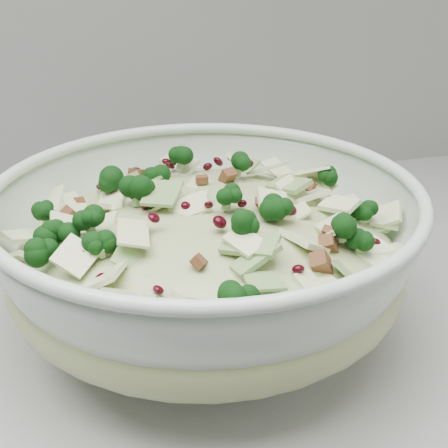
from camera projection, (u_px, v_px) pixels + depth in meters
name	position (u px, v px, depth m)	size (l,w,h in m)	color
mixing_bowl	(207.00, 259.00, 0.54)	(0.47, 0.47, 0.14)	silver
salad	(206.00, 235.00, 0.53)	(0.46, 0.46, 0.15)	#A0B078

